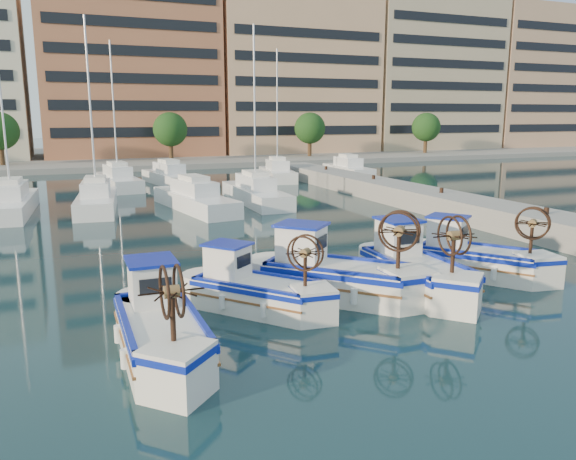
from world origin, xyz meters
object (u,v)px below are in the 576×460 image
object	(u,v)px
fishing_boat_a	(160,326)
fishing_boat_c	(334,273)
fishing_boat_b	(254,288)
fishing_boat_e	(474,256)
fishing_boat_d	(414,268)

from	to	relation	value
fishing_boat_a	fishing_boat_c	world-z (taller)	fishing_boat_c
fishing_boat_b	fishing_boat_e	distance (m)	8.62
fishing_boat_b	fishing_boat_c	size ratio (longest dim) A/B	0.86
fishing_boat_c	fishing_boat_d	xyz separation A→B (m)	(2.81, -0.37, -0.02)
fishing_boat_a	fishing_boat_e	size ratio (longest dim) A/B	1.01
fishing_boat_a	fishing_boat_b	bearing A→B (deg)	35.72
fishing_boat_e	fishing_boat_d	bearing A→B (deg)	156.95
fishing_boat_a	fishing_boat_e	bearing A→B (deg)	13.31
fishing_boat_b	fishing_boat_e	xyz separation A→B (m)	(8.61, 0.48, 0.06)
fishing_boat_d	fishing_boat_e	size ratio (longest dim) A/B	1.06
fishing_boat_b	fishing_boat_c	world-z (taller)	fishing_boat_c
fishing_boat_d	fishing_boat_e	bearing A→B (deg)	14.63
fishing_boat_c	fishing_boat_e	world-z (taller)	fishing_boat_c
fishing_boat_b	fishing_boat_d	bearing A→B (deg)	-41.82
fishing_boat_c	fishing_boat_e	bearing A→B (deg)	-41.11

